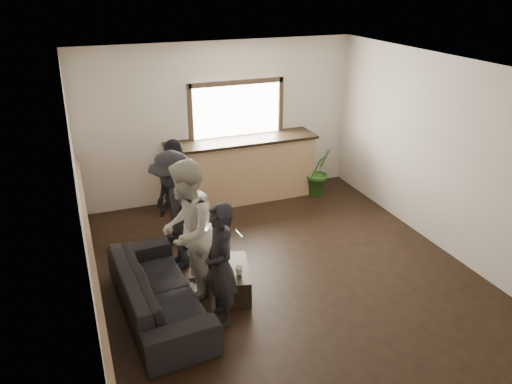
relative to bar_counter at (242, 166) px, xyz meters
name	(u,v)px	position (x,y,z in m)	size (l,w,h in m)	color
ground	(287,277)	(-0.30, -2.70, -0.64)	(5.00, 6.00, 0.01)	black
room_shell	(235,186)	(-1.04, -2.70, 0.83)	(5.01, 6.01, 2.80)	silver
bar_counter	(242,166)	(0.00, 0.00, 0.00)	(2.70, 0.68, 2.13)	tan
sofa	(158,290)	(-2.08, -2.83, -0.33)	(2.14, 0.84, 0.63)	black
coffee_table	(231,280)	(-1.12, -2.74, -0.46)	(0.45, 0.81, 0.36)	black
cup_a	(223,258)	(-1.16, -2.55, -0.23)	(0.13, 0.13, 0.10)	silver
cup_b	(239,270)	(-1.07, -2.91, -0.23)	(0.11, 0.11, 0.10)	silver
potted_plant	(319,171)	(1.41, -0.32, -0.19)	(0.50, 0.40, 0.91)	#2D6623
person_a	(220,265)	(-1.41, -3.25, 0.12)	(0.45, 0.56, 1.52)	black
person_b	(187,231)	(-1.63, -2.58, 0.27)	(1.01, 1.10, 1.82)	beige
person_c	(175,211)	(-1.62, -1.85, 0.21)	(0.75, 1.16, 1.70)	black
person_d	(177,192)	(-1.43, -1.15, 0.18)	(0.96, 0.97, 1.65)	black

